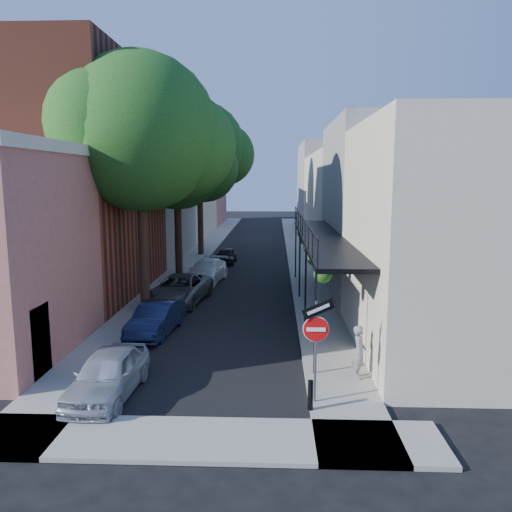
# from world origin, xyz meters

# --- Properties ---
(ground) EXTENTS (160.00, 160.00, 0.00)m
(ground) POSITION_xyz_m (0.00, 0.00, 0.00)
(ground) COLOR black
(ground) RESTS_ON ground
(road_surface) EXTENTS (6.00, 64.00, 0.01)m
(road_surface) POSITION_xyz_m (0.00, 30.00, 0.01)
(road_surface) COLOR black
(road_surface) RESTS_ON ground
(sidewalk_left) EXTENTS (2.00, 64.00, 0.12)m
(sidewalk_left) POSITION_xyz_m (-4.00, 30.00, 0.06)
(sidewalk_left) COLOR gray
(sidewalk_left) RESTS_ON ground
(sidewalk_right) EXTENTS (2.00, 64.00, 0.12)m
(sidewalk_right) POSITION_xyz_m (4.00, 30.00, 0.06)
(sidewalk_right) COLOR gray
(sidewalk_right) RESTS_ON ground
(sidewalk_cross) EXTENTS (12.00, 2.00, 0.12)m
(sidewalk_cross) POSITION_xyz_m (0.00, -1.00, 0.06)
(sidewalk_cross) COLOR gray
(sidewalk_cross) RESTS_ON ground
(buildings_left) EXTENTS (10.10, 59.10, 12.00)m
(buildings_left) POSITION_xyz_m (-9.30, 28.76, 4.94)
(buildings_left) COLOR #C67265
(buildings_left) RESTS_ON ground
(buildings_right) EXTENTS (9.80, 55.00, 10.00)m
(buildings_right) POSITION_xyz_m (8.99, 29.49, 4.42)
(buildings_right) COLOR beige
(buildings_right) RESTS_ON ground
(sign_post) EXTENTS (0.89, 0.17, 2.99)m
(sign_post) POSITION_xyz_m (3.16, 0.97, 2.04)
(sign_post) COLOR #595B60
(sign_post) RESTS_ON ground
(bollard) EXTENTS (0.14, 0.14, 0.80)m
(bollard) POSITION_xyz_m (3.00, 0.50, 0.52)
(bollard) COLOR black
(bollard) RESTS_ON sidewalk_right
(oak_near) EXTENTS (7.48, 6.80, 11.42)m
(oak_near) POSITION_xyz_m (-3.37, 10.26, 7.88)
(oak_near) COLOR black
(oak_near) RESTS_ON ground
(oak_mid) EXTENTS (6.60, 6.00, 10.20)m
(oak_mid) POSITION_xyz_m (-3.42, 18.23, 7.06)
(oak_mid) COLOR black
(oak_mid) RESTS_ON ground
(oak_far) EXTENTS (7.70, 7.00, 11.90)m
(oak_far) POSITION_xyz_m (-3.35, 27.27, 8.26)
(oak_far) COLOR black
(oak_far) RESTS_ON ground
(parked_car_a) EXTENTS (1.68, 3.90, 1.31)m
(parked_car_a) POSITION_xyz_m (-2.60, 1.35, 0.66)
(parked_car_a) COLOR #9FA5B0
(parked_car_a) RESTS_ON ground
(parked_car_b) EXTENTS (1.73, 3.89, 1.24)m
(parked_car_b) POSITION_xyz_m (-2.60, 7.02, 0.62)
(parked_car_b) COLOR #121B39
(parked_car_b) RESTS_ON ground
(parked_car_c) EXTENTS (2.95, 5.25, 1.38)m
(parked_car_c) POSITION_xyz_m (-2.60, 11.90, 0.69)
(parked_car_c) COLOR #56585D
(parked_car_c) RESTS_ON ground
(parked_car_d) EXTENTS (2.43, 4.72, 1.31)m
(parked_car_d) POSITION_xyz_m (-1.97, 16.95, 0.65)
(parked_car_d) COLOR white
(parked_car_d) RESTS_ON ground
(parked_car_e) EXTENTS (1.44, 3.34, 1.12)m
(parked_car_e) POSITION_xyz_m (-1.46, 23.48, 0.56)
(parked_car_e) COLOR black
(parked_car_e) RESTS_ON ground
(pedestrian) EXTENTS (0.51, 0.66, 1.62)m
(pedestrian) POSITION_xyz_m (4.60, 2.67, 0.93)
(pedestrian) COLOR slate
(pedestrian) RESTS_ON sidewalk_right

